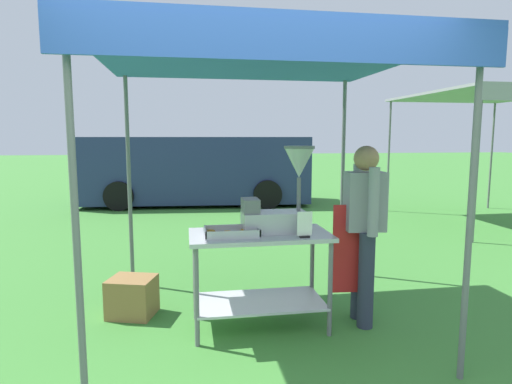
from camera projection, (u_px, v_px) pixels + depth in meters
name	position (u px, v px, depth m)	size (l,w,h in m)	color
ground_plane	(209.00, 222.00, 8.49)	(70.00, 70.00, 0.00)	#3D7F33
stall_canopy	(258.00, 63.00, 3.60)	(2.70, 2.57, 2.39)	slate
donut_cart	(260.00, 260.00, 3.72)	(1.22, 0.63, 0.86)	#B7B7BC
donut_tray	(230.00, 233.00, 3.57)	(0.45, 0.27, 0.07)	#B7B7BC
donut_fryer	(281.00, 199.00, 3.71)	(0.63, 0.28, 0.75)	#B7B7BC
menu_sign	(305.00, 227.00, 3.52)	(0.13, 0.05, 0.22)	black
vendor	(363.00, 225.00, 3.79)	(0.46, 0.54, 1.61)	#2D3347
supply_crate	(132.00, 297.00, 4.03)	(0.49, 0.45, 0.37)	olive
van_navy	(196.00, 169.00, 10.80)	(5.70, 2.44, 1.69)	navy
neighbour_tent	(492.00, 97.00, 8.16)	(2.79, 3.18, 2.52)	slate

